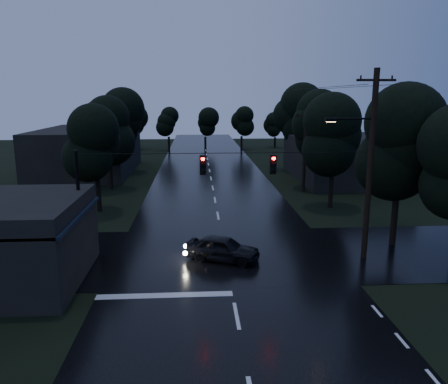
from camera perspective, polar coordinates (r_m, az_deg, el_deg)
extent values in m
cube|color=black|center=(41.84, -1.48, 0.51)|extent=(12.00, 120.00, 0.02)
cube|color=black|center=(24.53, 0.14, -8.15)|extent=(60.00, 9.00, 0.02)
cube|color=black|center=(22.32, -25.88, -2.90)|extent=(6.00, 7.00, 0.12)
cube|color=black|center=(21.36, -18.41, -2.92)|extent=(0.30, 7.00, 0.15)
cylinder|color=black|center=(19.21, -20.90, -10.18)|extent=(0.10, 0.10, 3.00)
cylinder|color=black|center=(24.66, -16.86, -4.91)|extent=(0.10, 0.10, 3.00)
cube|color=#E7AA5C|center=(20.18, -19.47, -5.96)|extent=(0.06, 1.60, 0.50)
cube|color=#E7AA5C|center=(22.67, -17.66, -3.84)|extent=(0.06, 1.20, 0.50)
cube|color=black|center=(47.96, 15.32, 4.26)|extent=(10.00, 14.00, 4.40)
cube|color=black|center=(52.78, -17.36, 5.17)|extent=(10.00, 16.00, 5.00)
cylinder|color=black|center=(23.98, 18.53, 3.09)|extent=(0.30, 0.30, 10.00)
cube|color=black|center=(23.72, 19.28, 13.63)|extent=(2.00, 0.12, 0.12)
cylinder|color=black|center=(23.33, 16.42, 9.17)|extent=(2.20, 0.10, 0.10)
cube|color=black|center=(22.99, 13.80, 9.15)|extent=(0.60, 0.25, 0.18)
cube|color=#FFB266|center=(22.99, 13.79, 8.90)|extent=(0.45, 0.18, 0.03)
cylinder|color=black|center=(40.43, 10.49, 5.28)|extent=(0.30, 0.30, 7.50)
cube|color=black|center=(40.18, 10.67, 9.74)|extent=(2.00, 0.12, 0.12)
cylinder|color=black|center=(23.40, -18.34, -2.12)|extent=(0.18, 0.18, 6.00)
cylinder|color=black|center=(22.15, 0.32, 5.11)|extent=(15.00, 0.03, 0.03)
cube|color=black|center=(22.19, -2.78, 3.54)|extent=(0.32, 0.25, 1.00)
sphere|color=#FF0C07|center=(22.04, -2.77, 3.48)|extent=(0.18, 0.18, 0.18)
cube|color=black|center=(22.53, 6.43, 3.61)|extent=(0.32, 0.25, 1.00)
sphere|color=#FF0C07|center=(22.38, 6.50, 3.55)|extent=(0.18, 0.18, 0.18)
cylinder|color=black|center=(27.51, 21.31, -3.67)|extent=(0.36, 0.36, 2.80)
sphere|color=black|center=(26.82, 21.88, 3.33)|extent=(4.48, 4.48, 4.48)
sphere|color=black|center=(26.68, 22.08, 5.88)|extent=(4.48, 4.48, 4.48)
sphere|color=black|center=(26.59, 22.29, 8.44)|extent=(4.48, 4.48, 4.48)
cylinder|color=black|center=(34.56, -16.05, -0.44)|extent=(0.36, 0.36, 2.45)
sphere|color=black|center=(34.05, -16.35, 4.45)|extent=(3.92, 3.92, 3.92)
sphere|color=black|center=(33.93, -16.46, 6.20)|extent=(3.92, 3.92, 3.92)
sphere|color=black|center=(33.84, -16.56, 7.97)|extent=(3.92, 3.92, 3.92)
cylinder|color=black|center=(42.35, -14.59, 2.06)|extent=(0.36, 0.36, 2.62)
sphere|color=black|center=(41.91, -14.83, 6.35)|extent=(4.20, 4.20, 4.20)
sphere|color=black|center=(41.82, -14.91, 7.88)|extent=(4.20, 4.20, 4.20)
sphere|color=black|center=(41.75, -15.00, 9.42)|extent=(4.20, 4.20, 4.20)
cylinder|color=black|center=(52.16, -13.21, 4.11)|extent=(0.36, 0.36, 2.80)
sphere|color=black|center=(51.80, -13.40, 7.83)|extent=(4.48, 4.48, 4.48)
sphere|color=black|center=(51.72, -13.47, 9.16)|extent=(4.48, 4.48, 4.48)
sphere|color=black|center=(51.68, -13.54, 10.48)|extent=(4.48, 4.48, 4.48)
cylinder|color=black|center=(35.32, 13.77, 0.10)|extent=(0.36, 0.36, 2.62)
sphere|color=black|center=(34.80, 14.04, 5.24)|extent=(4.20, 4.20, 4.20)
sphere|color=black|center=(34.69, 14.14, 7.08)|extent=(4.20, 4.20, 4.20)
sphere|color=black|center=(34.61, 14.24, 8.93)|extent=(4.20, 4.20, 4.20)
cylinder|color=black|center=(43.01, 11.41, 2.49)|extent=(0.36, 0.36, 2.80)
sphere|color=black|center=(42.58, 11.61, 7.00)|extent=(4.48, 4.48, 4.48)
sphere|color=black|center=(42.49, 11.68, 8.61)|extent=(4.48, 4.48, 4.48)
sphere|color=black|center=(42.43, 11.75, 10.23)|extent=(4.48, 4.48, 4.48)
cylinder|color=black|center=(52.74, 9.27, 4.46)|extent=(0.36, 0.36, 2.97)
sphere|color=black|center=(52.37, 9.40, 8.37)|extent=(4.76, 4.76, 4.76)
sphere|color=black|center=(52.30, 9.45, 9.77)|extent=(4.76, 4.76, 4.76)
sphere|color=black|center=(52.26, 9.50, 11.16)|extent=(4.76, 4.76, 4.76)
imported|color=black|center=(23.46, -0.14, -7.39)|extent=(4.25, 2.92, 1.34)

